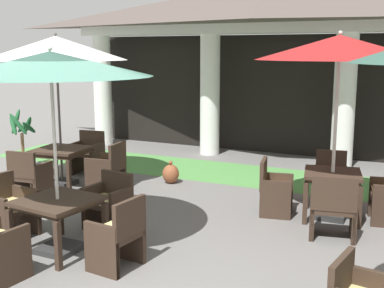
# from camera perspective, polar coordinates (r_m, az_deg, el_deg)

# --- Properties ---
(background_pavilion) EXTENTS (11.07, 2.53, 4.23)m
(background_pavilion) POSITION_cam_1_polar(r_m,az_deg,el_deg) (12.11, 9.72, 13.41)
(background_pavilion) COLOR white
(background_pavilion) RESTS_ON ground
(lawn_strip) EXTENTS (12.87, 1.84, 0.01)m
(lawn_strip) POSITION_cam_1_polar(r_m,az_deg,el_deg) (10.69, 6.47, -3.56)
(lawn_strip) COLOR #519347
(lawn_strip) RESTS_ON ground
(patio_table_mid_left) EXTENTS (1.02, 1.02, 0.72)m
(patio_table_mid_left) POSITION_cam_1_polar(r_m,az_deg,el_deg) (6.76, -15.15, -6.88)
(patio_table_mid_left) COLOR #38281E
(patio_table_mid_left) RESTS_ON ground
(patio_umbrella_mid_left) EXTENTS (2.55, 2.55, 2.68)m
(patio_umbrella_mid_left) POSITION_cam_1_polar(r_m,az_deg,el_deg) (6.46, -15.94, 8.62)
(patio_umbrella_mid_left) COLOR #2D2D2D
(patio_umbrella_mid_left) RESTS_ON ground
(patio_chair_mid_left_east) EXTENTS (0.56, 0.63, 0.90)m
(patio_chair_mid_left_east) POSITION_cam_1_polar(r_m,az_deg,el_deg) (6.17, -8.49, -10.38)
(patio_chair_mid_left_east) COLOR #38281E
(patio_chair_mid_left_east) RESTS_ON ground
(patio_chair_mid_left_north) EXTENTS (0.64, 0.57, 0.83)m
(patio_chair_mid_left_north) POSITION_cam_1_polar(r_m,az_deg,el_deg) (7.52, -9.50, -6.67)
(patio_chair_mid_left_north) COLOR #38281E
(patio_chair_mid_left_north) RESTS_ON ground
(patio_chair_mid_left_west) EXTENTS (0.65, 0.67, 0.89)m
(patio_chair_mid_left_west) POSITION_cam_1_polar(r_m,az_deg,el_deg) (7.56, -20.38, -6.98)
(patio_chair_mid_left_west) COLOR #38281E
(patio_chair_mid_left_west) RESTS_ON ground
(patio_table_mid_right) EXTENTS (1.03, 1.03, 0.74)m
(patio_table_mid_right) POSITION_cam_1_polar(r_m,az_deg,el_deg) (10.05, -14.80, -1.04)
(patio_table_mid_right) COLOR #38281E
(patio_table_mid_right) RESTS_ON ground
(patio_umbrella_mid_right) EXTENTS (2.69, 2.69, 2.95)m
(patio_umbrella_mid_right) POSITION_cam_1_polar(r_m,az_deg,el_deg) (9.85, -15.37, 10.48)
(patio_umbrella_mid_right) COLOR #2D2D2D
(patio_umbrella_mid_right) RESTS_ON ground
(patio_chair_mid_right_east) EXTENTS (0.64, 0.70, 0.92)m
(patio_chair_mid_right_east) POSITION_cam_1_polar(r_m,az_deg,el_deg) (9.58, -9.65, -2.74)
(patio_chair_mid_right_east) COLOR #38281E
(patio_chair_mid_right_east) RESTS_ON ground
(patio_chair_mid_right_south) EXTENTS (0.64, 0.61, 0.91)m
(patio_chair_mid_right_south) POSITION_cam_1_polar(r_m,az_deg,el_deg) (9.29, -18.17, -3.59)
(patio_chair_mid_right_south) COLOR #38281E
(patio_chair_mid_right_south) RESTS_ON ground
(patio_chair_mid_right_north) EXTENTS (0.66, 0.57, 0.91)m
(patio_chair_mid_right_north) POSITION_cam_1_polar(r_m,az_deg,el_deg) (10.93, -11.84, -1.11)
(patio_chair_mid_right_north) COLOR #38281E
(patio_chair_mid_right_north) RESTS_ON ground
(patio_table_far_back) EXTENTS (1.01, 1.01, 0.75)m
(patio_table_far_back) POSITION_cam_1_polar(r_m,az_deg,el_deg) (8.10, 15.84, -3.84)
(patio_table_far_back) COLOR #38281E
(patio_table_far_back) RESTS_ON ground
(patio_umbrella_far_back) EXTENTS (2.54, 2.54, 2.91)m
(patio_umbrella_far_back) POSITION_cam_1_polar(r_m,az_deg,el_deg) (7.86, 16.59, 10.39)
(patio_umbrella_far_back) COLOR #2D2D2D
(patio_umbrella_far_back) RESTS_ON ground
(patio_chair_far_back_south) EXTENTS (0.72, 0.63, 0.94)m
(patio_chair_far_back_south) POSITION_cam_1_polar(r_m,az_deg,el_deg) (7.30, 15.91, -7.15)
(patio_chair_far_back_south) COLOR #38281E
(patio_chair_far_back_south) RESTS_ON ground
(patio_chair_far_back_north) EXTENTS (0.64, 0.65, 0.88)m
(patio_chair_far_back_north) POSITION_cam_1_polar(r_m,az_deg,el_deg) (9.03, 15.64, -3.99)
(patio_chair_far_back_north) COLOR #38281E
(patio_chair_far_back_north) RESTS_ON ground
(patio_chair_far_back_west) EXTENTS (0.60, 0.67, 0.89)m
(patio_chair_far_back_west) POSITION_cam_1_polar(r_m,az_deg,el_deg) (8.19, 9.44, -5.20)
(patio_chair_far_back_west) COLOR #38281E
(patio_chair_far_back_west) RESTS_ON ground
(potted_palm_left_edge) EXTENTS (0.58, 0.57, 1.35)m
(potted_palm_left_edge) POSITION_cam_1_polar(r_m,az_deg,el_deg) (11.76, -18.87, -0.50)
(potted_palm_left_edge) COLOR #B2AD9E
(potted_palm_left_edge) RESTS_ON ground
(terracotta_urn) EXTENTS (0.34, 0.34, 0.46)m
(terracotta_urn) POSITION_cam_1_polar(r_m,az_deg,el_deg) (9.97, -2.46, -3.42)
(terracotta_urn) COLOR brown
(terracotta_urn) RESTS_ON ground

